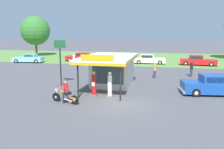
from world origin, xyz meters
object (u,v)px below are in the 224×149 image
(bystander_leaning_by_kiosk, at_px, (74,59))
(bystander_admiring_sedan, at_px, (192,68))
(parked_car_back_row_left, at_px, (29,59))
(parked_car_second_row_spare, at_px, (198,61))
(gas_pump_nearside, at_px, (94,85))
(parked_car_back_row_centre, at_px, (149,59))
(gas_pump_offside, at_px, (110,86))
(motorcycle_with_rider, at_px, (65,94))
(parked_car_back_row_centre_left, at_px, (108,59))
(roadside_pole_sign, at_px, (60,55))
(featured_classic_sedan, at_px, (216,86))
(parked_car_back_row_far_left, at_px, (80,57))
(bystander_standing_back_lot, at_px, (155,70))

(bystander_leaning_by_kiosk, bearing_deg, bystander_admiring_sedan, -20.24)
(parked_car_back_row_left, height_order, parked_car_second_row_spare, parked_car_second_row_spare)
(gas_pump_nearside, xyz_separation_m, parked_car_back_row_centre, (2.96, 20.01, -0.20))
(gas_pump_offside, distance_m, parked_car_back_row_left, 24.76)
(motorcycle_with_rider, xyz_separation_m, parked_car_back_row_centre_left, (-2.22, 21.25, 0.03))
(bystander_leaning_by_kiosk, xyz_separation_m, bystander_admiring_sedan, (16.69, -6.15, 0.03))
(parked_car_second_row_spare, distance_m, roadside_pole_sign, 22.57)
(parked_car_second_row_spare, distance_m, bystander_leaning_by_kiosk, 19.12)
(gas_pump_nearside, height_order, gas_pump_offside, gas_pump_offside)
(featured_classic_sedan, relative_size, parked_car_back_row_left, 1.07)
(gas_pump_nearside, relative_size, parked_car_back_row_centre_left, 0.38)
(motorcycle_with_rider, relative_size, parked_car_second_row_spare, 0.39)
(motorcycle_with_rider, distance_m, parked_car_second_row_spare, 25.00)
(featured_classic_sedan, xyz_separation_m, parked_car_back_row_left, (-26.22, 14.31, -0.07))
(bystander_admiring_sedan, xyz_separation_m, roadside_pole_sign, (-12.40, -7.24, 1.97))
(parked_car_second_row_spare, bearing_deg, parked_car_back_row_far_left, 176.29)
(parked_car_back_row_left, xyz_separation_m, bystander_leaning_by_kiosk, (8.48, -0.83, 0.25))
(motorcycle_with_rider, xyz_separation_m, bystander_leaning_by_kiosk, (-6.95, 18.24, 0.25))
(parked_car_back_row_far_left, distance_m, parked_car_second_row_spare, 19.68)
(motorcycle_with_rider, bearing_deg, parked_car_back_row_centre_left, 95.97)
(gas_pump_nearside, height_order, motorcycle_with_rider, gas_pump_nearside)
(parked_car_back_row_centre_left, relative_size, bystander_leaning_by_kiosk, 3.01)
(parked_car_back_row_centre, height_order, parked_car_back_row_centre_left, parked_car_back_row_centre)
(bystander_leaning_by_kiosk, relative_size, bystander_admiring_sedan, 0.98)
(motorcycle_with_rider, bearing_deg, roadside_pole_sign, 118.79)
(parked_car_second_row_spare, distance_m, parked_car_back_row_centre_left, 14.04)
(parked_car_back_row_centre, relative_size, parked_car_back_row_centre_left, 1.00)
(bystander_admiring_sedan, bearing_deg, featured_classic_sedan, -81.86)
(motorcycle_with_rider, xyz_separation_m, bystander_standing_back_lot, (5.74, 10.45, 0.17))
(featured_classic_sedan, bearing_deg, bystander_standing_back_lot, 131.60)
(parked_car_second_row_spare, relative_size, bystander_standing_back_lot, 3.57)
(gas_pump_nearside, bearing_deg, bystander_leaning_by_kiosk, 117.48)
(bystander_standing_back_lot, bearing_deg, parked_car_back_row_far_left, 136.56)
(gas_pump_offside, relative_size, bystander_leaning_by_kiosk, 1.14)
(featured_classic_sedan, xyz_separation_m, bystander_leaning_by_kiosk, (-17.74, 13.48, 0.18))
(parked_car_back_row_left, bearing_deg, roadside_pole_sign, -48.09)
(featured_classic_sedan, distance_m, bystander_admiring_sedan, 7.41)
(parked_car_back_row_centre, relative_size, parked_car_back_row_left, 0.97)
(gas_pump_nearside, bearing_deg, parked_car_back_row_centre, 81.58)
(gas_pump_nearside, xyz_separation_m, gas_pump_offside, (1.26, 0.00, 0.01))
(gas_pump_offside, xyz_separation_m, roadside_pole_sign, (-5.34, 2.67, 2.02))
(motorcycle_with_rider, relative_size, parked_car_back_row_far_left, 0.40)
(gas_pump_nearside, relative_size, featured_classic_sedan, 0.34)
(featured_classic_sedan, bearing_deg, parked_car_second_row_spare, 86.68)
(parked_car_back_row_centre_left, bearing_deg, parked_car_back_row_centre, 8.02)
(parked_car_back_row_centre, relative_size, roadside_pole_sign, 1.23)
(gas_pump_offside, bearing_deg, parked_car_back_row_centre_left, 104.39)
(bystander_admiring_sedan, height_order, roadside_pole_sign, roadside_pole_sign)
(motorcycle_with_rider, bearing_deg, gas_pump_offside, 39.06)
(motorcycle_with_rider, bearing_deg, bystander_leaning_by_kiosk, 110.85)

